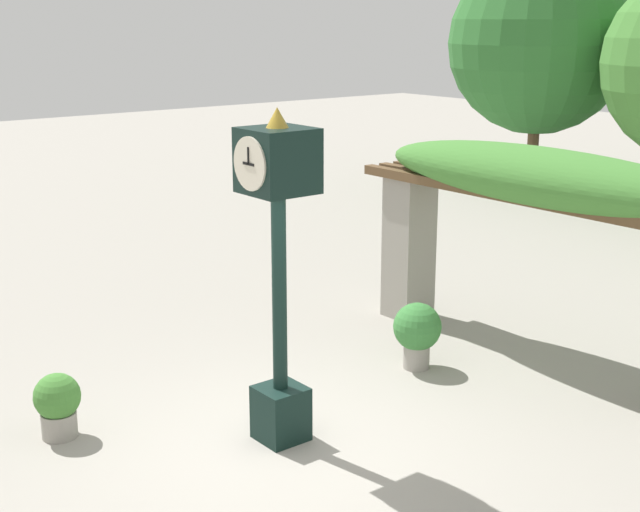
# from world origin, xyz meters

# --- Properties ---
(ground_plane) EXTENTS (60.00, 60.00, 0.00)m
(ground_plane) POSITION_xyz_m (0.00, 0.00, 0.00)
(ground_plane) COLOR gray
(pedestal_clock) EXTENTS (0.61, 0.66, 3.32)m
(pedestal_clock) POSITION_xyz_m (-0.20, 0.08, 1.97)
(pedestal_clock) COLOR black
(pedestal_clock) RESTS_ON ground
(pergola) EXTENTS (5.52, 1.14, 2.64)m
(pergola) POSITION_xyz_m (0.00, 3.74, 2.00)
(pergola) COLOR gray
(pergola) RESTS_ON ground
(potted_plant_near_left) EXTENTS (0.47, 0.47, 0.68)m
(potted_plant_near_left) POSITION_xyz_m (-1.63, -1.65, 0.37)
(potted_plant_near_left) COLOR gray
(potted_plant_near_left) RESTS_ON ground
(potted_plant_near_right) EXTENTS (0.58, 0.58, 0.82)m
(potted_plant_near_right) POSITION_xyz_m (-0.70, 2.46, 0.47)
(potted_plant_near_right) COLOR gray
(potted_plant_near_right) RESTS_ON ground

